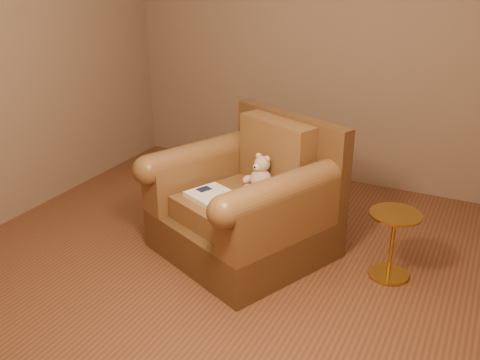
% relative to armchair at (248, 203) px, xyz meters
% --- Properties ---
extents(floor, '(4.00, 4.00, 0.00)m').
position_rel_armchair_xyz_m(floor, '(-0.00, -0.35, -0.38)').
color(floor, brown).
rests_on(floor, ground).
extents(room, '(4.02, 4.02, 2.71)m').
position_rel_armchair_xyz_m(room, '(-0.00, -0.35, 1.33)').
color(room, '#7A5E4B').
rests_on(room, ground).
extents(armchair, '(1.41, 1.39, 0.98)m').
position_rel_armchair_xyz_m(armchair, '(0.00, 0.00, 0.00)').
color(armchair, '#4F321A').
rests_on(armchair, floor).
extents(teddy_bear, '(0.20, 0.23, 0.28)m').
position_rel_armchair_xyz_m(teddy_bear, '(0.05, 0.08, 0.19)').
color(teddy_bear, tan).
rests_on(teddy_bear, armchair).
extents(guidebook, '(0.55, 0.45, 0.04)m').
position_rel_armchair_xyz_m(guidebook, '(-0.12, -0.23, 0.11)').
color(guidebook, beige).
rests_on(guidebook, armchair).
extents(side_table, '(0.35, 0.35, 0.48)m').
position_rel_armchair_xyz_m(side_table, '(1.03, 0.10, -0.12)').
color(side_table, '#BC8D33').
rests_on(side_table, floor).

